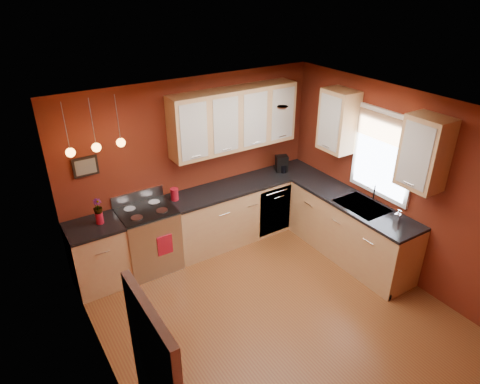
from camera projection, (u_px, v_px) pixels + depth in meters
floor at (275, 315)px, 5.41m from camera, size 4.20×4.20×0.00m
ceiling at (285, 117)px, 4.21m from camera, size 4.00×4.20×0.02m
wall_back at (194, 165)px, 6.38m from camera, size 4.00×0.02×2.60m
wall_front at (447, 354)px, 3.24m from camera, size 4.00×0.02×2.60m
wall_left at (103, 292)px, 3.86m from camera, size 0.02×4.20×2.60m
wall_right at (398, 186)px, 5.76m from camera, size 0.02×4.20×2.60m
base_cabinets_back_left at (98, 257)px, 5.76m from camera, size 0.70×0.60×0.90m
base_cabinets_back_right at (246, 209)px, 6.90m from camera, size 2.54×0.60×0.90m
base_cabinets_right at (350, 230)px, 6.35m from camera, size 0.60×2.10×0.90m
counter_back_left at (93, 227)px, 5.55m from camera, size 0.70×0.62×0.04m
counter_back_right at (246, 183)px, 6.68m from camera, size 2.54×0.62×0.04m
counter_right at (354, 202)px, 6.13m from camera, size 0.62×2.10×0.04m
gas_range at (149, 238)px, 6.10m from camera, size 0.76×0.64×1.11m
dishwasher_front at (275, 211)px, 6.86m from camera, size 0.60×0.02×0.80m
sink at (362, 207)px, 6.02m from camera, size 0.50×0.70×0.33m
window at (384, 152)px, 5.79m from camera, size 0.06×1.02×1.22m
upper_cabinets_back at (234, 119)px, 6.23m from camera, size 2.00×0.35×0.90m
upper_cabinets_right at (377, 135)px, 5.62m from camera, size 0.35×1.95×0.90m
wall_picture at (85, 167)px, 5.47m from camera, size 0.32×0.03×0.26m
pendant_lights at (96, 147)px, 5.10m from camera, size 0.71×0.11×0.66m
red_canister at (174, 194)px, 6.12m from camera, size 0.12×0.12×0.18m
red_vase at (99, 218)px, 5.56m from camera, size 0.10×0.10×0.16m
flowers at (98, 207)px, 5.48m from camera, size 0.15×0.15×0.21m
coffee_maker at (282, 164)px, 6.98m from camera, size 0.23×0.23×0.27m
soap_pump at (398, 216)px, 5.59m from camera, size 0.09×0.09×0.17m
dish_towel at (165, 245)px, 5.88m from camera, size 0.22×0.01×0.30m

